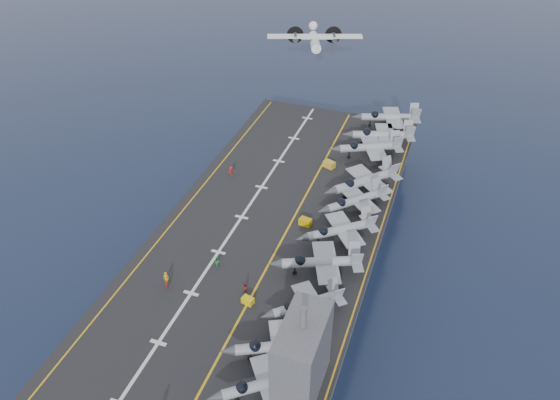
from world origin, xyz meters
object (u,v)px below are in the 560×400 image
(transport_plane, at_px, (315,42))
(tow_cart_a, at_px, (248,300))
(fighter_jet_0, at_px, (265,383))
(island_superstructure, at_px, (302,350))

(transport_plane, bearing_deg, tow_cart_a, -81.06)
(fighter_jet_0, xyz_separation_m, transport_plane, (-18.91, 83.08, 12.34))
(transport_plane, bearing_deg, fighter_jet_0, -77.18)
(island_superstructure, height_order, transport_plane, transport_plane)
(island_superstructure, relative_size, tow_cart_a, 7.62)
(island_superstructure, height_order, tow_cart_a, island_superstructure)
(tow_cart_a, height_order, transport_plane, transport_plane)
(fighter_jet_0, distance_m, transport_plane, 86.10)
(tow_cart_a, bearing_deg, fighter_jet_0, -59.72)
(tow_cart_a, xyz_separation_m, transport_plane, (-10.92, 69.40, 14.11))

